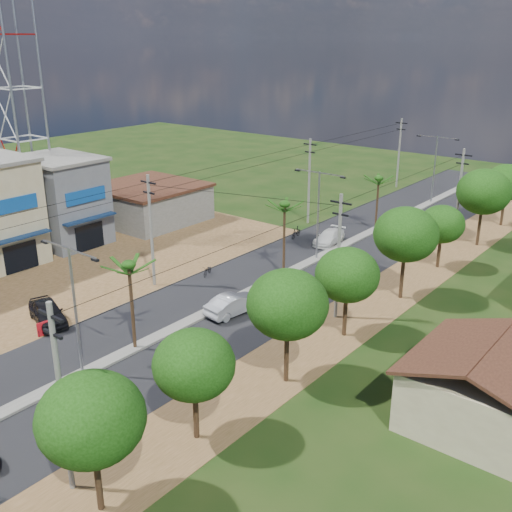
{
  "coord_description": "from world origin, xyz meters",
  "views": [
    {
      "loc": [
        27.13,
        -17.57,
        18.7
      ],
      "look_at": [
        0.3,
        15.96,
        3.0
      ],
      "focal_mm": 42.0,
      "sensor_mm": 36.0,
      "label": 1
    }
  ],
  "objects_px": {
    "car_parked_dark": "(47,313)",
    "roadside_sign": "(46,328)",
    "car_silver_mid": "(234,304)",
    "car_white_far": "(329,237)"
  },
  "relations": [
    {
      "from": "car_white_far",
      "to": "roadside_sign",
      "type": "distance_m",
      "value": 28.23
    },
    {
      "from": "roadside_sign",
      "to": "car_parked_dark",
      "type": "bearing_deg",
      "value": 152.01
    },
    {
      "from": "car_silver_mid",
      "to": "car_parked_dark",
      "type": "height_order",
      "value": "car_parked_dark"
    },
    {
      "from": "car_parked_dark",
      "to": "roadside_sign",
      "type": "relative_size",
      "value": 3.84
    },
    {
      "from": "car_white_far",
      "to": "roadside_sign",
      "type": "height_order",
      "value": "car_white_far"
    },
    {
      "from": "car_parked_dark",
      "to": "roadside_sign",
      "type": "height_order",
      "value": "car_parked_dark"
    },
    {
      "from": "car_white_far",
      "to": "car_parked_dark",
      "type": "bearing_deg",
      "value": -109.52
    },
    {
      "from": "car_silver_mid",
      "to": "car_parked_dark",
      "type": "xyz_separation_m",
      "value": [
        -9.13,
        -9.18,
        0.05
      ]
    },
    {
      "from": "car_silver_mid",
      "to": "roadside_sign",
      "type": "relative_size",
      "value": 3.74
    },
    {
      "from": "car_silver_mid",
      "to": "roadside_sign",
      "type": "bearing_deg",
      "value": 59.94
    }
  ]
}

